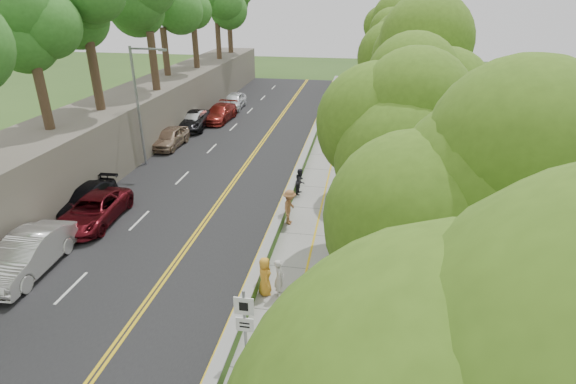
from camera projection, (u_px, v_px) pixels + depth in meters
ground at (240, 308)px, 17.41m from camera, size 140.00×140.00×0.00m
road at (223, 164)px, 31.70m from camera, size 11.20×66.00×0.04m
sidewalk at (335, 171)px, 30.47m from camera, size 4.20×66.00×0.05m
jersey_barrier at (302, 165)px, 30.71m from camera, size 0.42×66.00×0.60m
rock_embankment at (112, 131)px, 32.13m from camera, size 5.00×66.00×4.00m
chainlink_fence at (367, 159)px, 29.74m from camera, size 0.04×66.00×2.00m
trees_embankment at (98, 2)px, 28.55m from camera, size 6.40×66.00×13.00m
trees_fenceside at (414, 67)px, 26.91m from camera, size 7.00×66.00×14.00m
streetlight at (140, 99)px, 29.68m from camera, size 2.52×0.22×8.00m
signpost at (245, 323)px, 13.73m from camera, size 0.62×0.09×3.10m
construction_barrel at (363, 141)px, 34.86m from camera, size 0.60×0.60×0.98m
concrete_block at (335, 358)px, 14.46m from camera, size 1.29×1.04×0.78m
car_1 at (28, 254)px, 19.27m from camera, size 2.08×5.19×1.68m
car_2 at (94, 210)px, 23.42m from camera, size 2.63×5.21×1.41m
car_3 at (86, 199)px, 24.78m from camera, size 2.06×4.71×1.35m
car_4 at (170, 137)px, 34.76m from camera, size 1.87×4.43×1.50m
car_5 at (193, 120)px, 39.45m from camera, size 1.66×4.45×1.45m
car_6 at (193, 120)px, 39.45m from camera, size 2.97×5.58×1.49m
car_7 at (220, 113)px, 41.61m from camera, size 2.45×5.30×1.50m
car_8 at (234, 101)px, 45.94m from camera, size 2.05×4.73×1.59m
painter_0 at (265, 276)px, 17.83m from camera, size 0.75×0.93×1.65m
painter_1 at (279, 278)px, 17.74m from camera, size 0.49×0.65×1.62m
painter_2 at (300, 181)px, 26.72m from camera, size 0.71×0.85×1.57m
painter_3 at (290, 207)px, 23.20m from camera, size 0.80×1.28×1.89m
person_far at (348, 144)px, 32.93m from camera, size 1.03×0.44×1.75m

